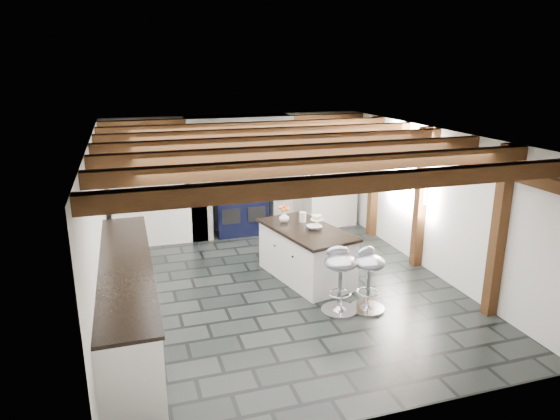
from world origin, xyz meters
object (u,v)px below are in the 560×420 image
object	(u,v)px
kitchen_island	(306,253)
bar_stool_near	(368,272)
range_cooker	(241,210)
bar_stool_far	(340,273)

from	to	relation	value
kitchen_island	bar_stool_near	size ratio (longest dim) A/B	2.05
range_cooker	bar_stool_near	distance (m)	3.79
range_cooker	bar_stool_near	world-z (taller)	range_cooker
kitchen_island	bar_stool_far	distance (m)	1.18
bar_stool_far	kitchen_island	bearing A→B (deg)	101.17
bar_stool_near	kitchen_island	bearing A→B (deg)	94.12
range_cooker	bar_stool_far	bearing A→B (deg)	-81.78
range_cooker	bar_stool_near	xyz separation A→B (m)	(0.90, -3.68, 0.08)
range_cooker	bar_stool_far	world-z (taller)	range_cooker
bar_stool_near	range_cooker	bearing A→B (deg)	88.55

